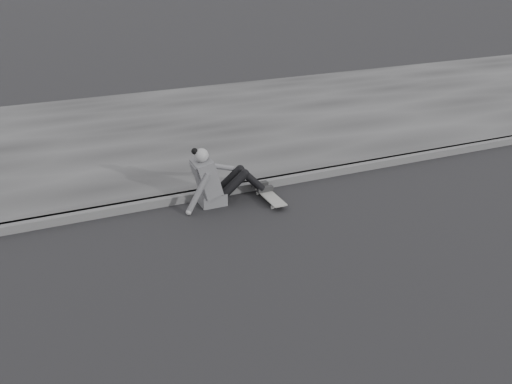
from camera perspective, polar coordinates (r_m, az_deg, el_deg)
ground at (r=8.23m, az=24.10°, el=-3.47°), size 80.00×80.00×0.00m
curb at (r=9.92m, az=13.55°, el=3.06°), size 24.00×0.16×0.12m
sidewalk at (r=12.31m, az=5.21°, el=7.79°), size 24.00×6.00×0.12m
skateboard at (r=8.29m, az=1.36°, el=-0.44°), size 0.20×0.78×0.09m
seated_woman at (r=8.13m, az=-4.05°, el=1.21°), size 1.38×0.46×0.88m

